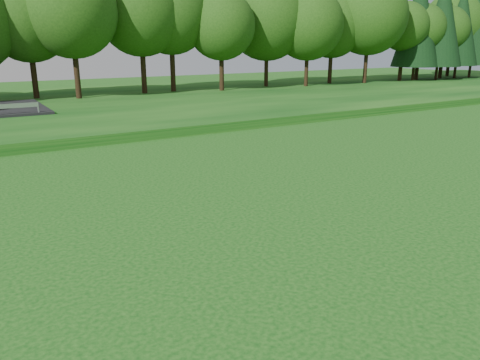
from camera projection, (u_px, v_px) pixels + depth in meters
berm at (179, 100)px, 43.54m from camera, size 130.00×30.00×0.60m
walking_path at (263, 125)px, 32.16m from camera, size 130.00×1.60×0.04m
treeline at (159, 14)px, 44.62m from camera, size 104.00×7.00×15.00m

